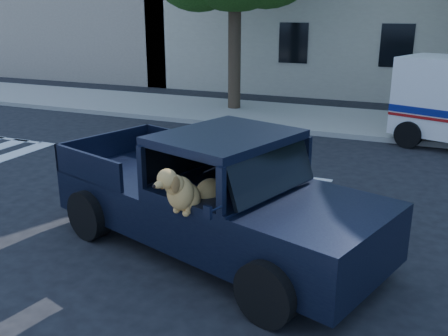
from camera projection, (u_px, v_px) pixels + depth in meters
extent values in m
plane|color=black|center=(238.00, 239.00, 7.96)|extent=(120.00, 120.00, 0.00)
cube|color=gray|center=(345.00, 121.00, 15.99)|extent=(60.00, 4.00, 0.15)
cylinder|color=#332619|center=(234.00, 49.00, 17.20)|extent=(0.44, 0.44, 4.40)
cube|color=tan|center=(94.00, 0.00, 26.85)|extent=(12.00, 6.00, 8.00)
cube|color=black|center=(213.00, 210.00, 7.46)|extent=(5.54, 3.46, 0.66)
cube|color=black|center=(323.00, 217.00, 6.19)|extent=(2.02, 2.35, 0.16)
cube|color=black|center=(226.00, 137.00, 6.95)|extent=(2.05, 2.29, 0.12)
cube|color=black|center=(272.00, 173.00, 6.55)|extent=(0.76, 1.71, 0.56)
cube|color=black|center=(215.00, 215.00, 6.80)|extent=(0.69, 0.69, 0.38)
cube|color=black|center=(208.00, 212.00, 5.71)|extent=(0.11, 0.08, 0.16)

